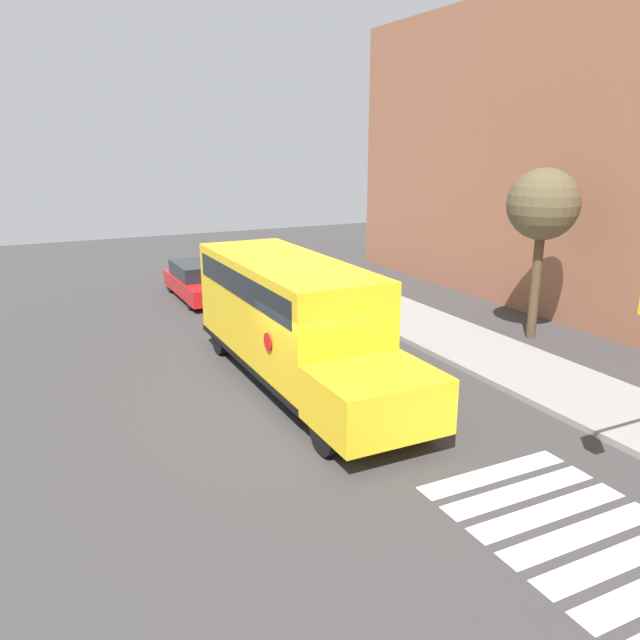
{
  "coord_description": "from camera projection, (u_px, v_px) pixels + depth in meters",
  "views": [
    {
      "loc": [
        12.23,
        -5.65,
        6.1
      ],
      "look_at": [
        -1.42,
        1.09,
        1.73
      ],
      "focal_mm": 35.0,
      "sensor_mm": 36.0,
      "label": 1
    }
  ],
  "objects": [
    {
      "name": "tree_far_sidewalk",
      "position": [
        543.0,
        207.0,
        18.97
      ],
      "size": [
        2.19,
        2.19,
        5.36
      ],
      "color": "brown",
      "rests_on": "ground"
    },
    {
      "name": "parked_car",
      "position": [
        199.0,
        281.0,
        25.03
      ],
      "size": [
        4.76,
        1.82,
        1.41
      ],
      "color": "red",
      "rests_on": "ground"
    },
    {
      "name": "sidewalk_strip",
      "position": [
        516.0,
        366.0,
        17.37
      ],
      "size": [
        44.0,
        3.0,
        0.15
      ],
      "color": "gray",
      "rests_on": "ground"
    },
    {
      "name": "school_bus",
      "position": [
        292.0,
        315.0,
        16.15
      ],
      "size": [
        9.3,
        2.57,
        3.15
      ],
      "color": "yellow",
      "rests_on": "ground"
    },
    {
      "name": "crosswalk_stripes",
      "position": [
        581.0,
        534.0,
        10.06
      ],
      "size": [
        4.7,
        3.2,
        0.01
      ],
      "color": "white",
      "rests_on": "ground"
    },
    {
      "name": "ground_plane",
      "position": [
        305.0,
        411.0,
        14.63
      ],
      "size": [
        60.0,
        60.0,
        0.0
      ],
      "primitive_type": "plane",
      "color": "#3A3838"
    }
  ]
}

